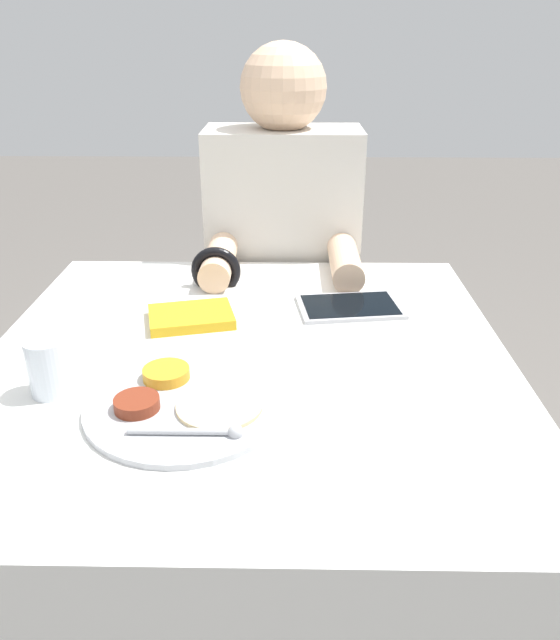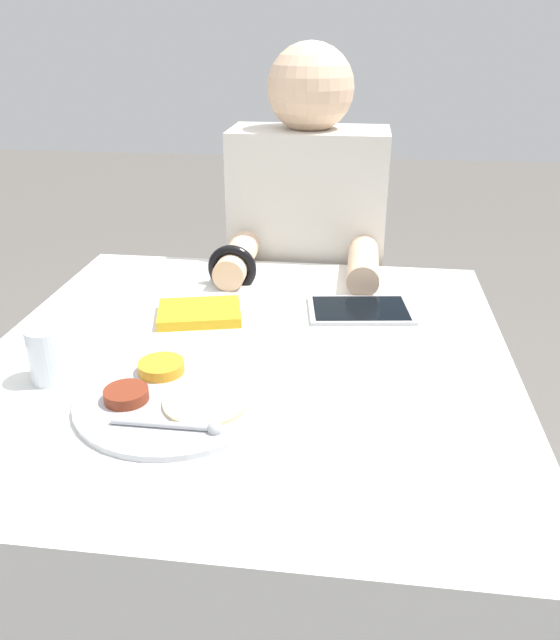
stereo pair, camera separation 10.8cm
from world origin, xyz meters
name	(u,v)px [view 2 (the right image)]	position (x,y,z in m)	size (l,w,h in m)	color
dining_table	(251,521)	(0.00, 0.00, 0.39)	(0.92, 0.95, 0.77)	silver
thali_tray	(173,396)	(-0.09, -0.17, 0.78)	(0.30, 0.30, 0.03)	#B7BABF
red_notebook	(200,314)	(-0.12, 0.14, 0.78)	(0.18, 0.15, 0.02)	silver
tablet_device	(360,310)	(0.20, 0.20, 0.78)	(0.22, 0.16, 0.01)	#B7B7BC
person_diner	(306,307)	(0.05, 0.59, 0.60)	(0.39, 0.43, 1.27)	black
drinking_glass	(48,354)	(-0.30, -0.13, 0.82)	(0.06, 0.06, 0.09)	silver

